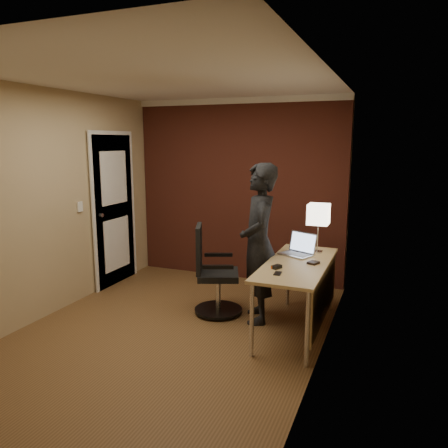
{
  "coord_description": "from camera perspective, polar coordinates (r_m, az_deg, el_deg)",
  "views": [
    {
      "loc": [
        2.07,
        -3.74,
        1.93
      ],
      "look_at": [
        0.35,
        0.55,
        1.05
      ],
      "focal_mm": 35.0,
      "sensor_mm": 36.0,
      "label": 1
    }
  ],
  "objects": [
    {
      "name": "desk_lamp",
      "position": [
        4.81,
        12.24,
        1.17
      ],
      "size": [
        0.22,
        0.22,
        0.54
      ],
      "color": "silver",
      "rests_on": "desk"
    },
    {
      "name": "room",
      "position": [
        5.8,
        -2.08,
        5.23
      ],
      "size": [
        4.0,
        4.0,
        4.0
      ],
      "color": "brown",
      "rests_on": "ground"
    },
    {
      "name": "desk",
      "position": [
        4.48,
        10.44,
        -6.65
      ],
      "size": [
        0.6,
        1.5,
        0.73
      ],
      "color": "tan",
      "rests_on": "ground"
    },
    {
      "name": "office_chair",
      "position": [
        4.93,
        -1.5,
        -6.79
      ],
      "size": [
        0.59,
        0.63,
        1.0
      ],
      "color": "black",
      "rests_on": "ground"
    },
    {
      "name": "mouse",
      "position": [
        4.23,
        6.88,
        -5.57
      ],
      "size": [
        0.1,
        0.12,
        0.03
      ],
      "primitive_type": "cube",
      "rotation": [
        0.0,
        0.0,
        -0.42
      ],
      "color": "black",
      "rests_on": "desk"
    },
    {
      "name": "wallet",
      "position": [
        4.44,
        11.59,
        -4.97
      ],
      "size": [
        0.12,
        0.13,
        0.02
      ],
      "primitive_type": "cube",
      "rotation": [
        0.0,
        0.0,
        -0.35
      ],
      "color": "black",
      "rests_on": "desk"
    },
    {
      "name": "person",
      "position": [
        4.67,
        4.58,
        -2.57
      ],
      "size": [
        0.61,
        0.73,
        1.71
      ],
      "primitive_type": "imported",
      "rotation": [
        0.0,
        0.0,
        -1.19
      ],
      "color": "black",
      "rests_on": "ground"
    },
    {
      "name": "phone",
      "position": [
        4.06,
        7.02,
        -6.42
      ],
      "size": [
        0.07,
        0.12,
        0.01
      ],
      "primitive_type": "cube",
      "rotation": [
        0.0,
        0.0,
        0.08
      ],
      "color": "black",
      "rests_on": "desk"
    },
    {
      "name": "laptop",
      "position": [
        4.76,
        9.81,
        -3.18
      ],
      "size": [
        0.41,
        0.37,
        0.23
      ],
      "color": "silver",
      "rests_on": "desk"
    }
  ]
}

